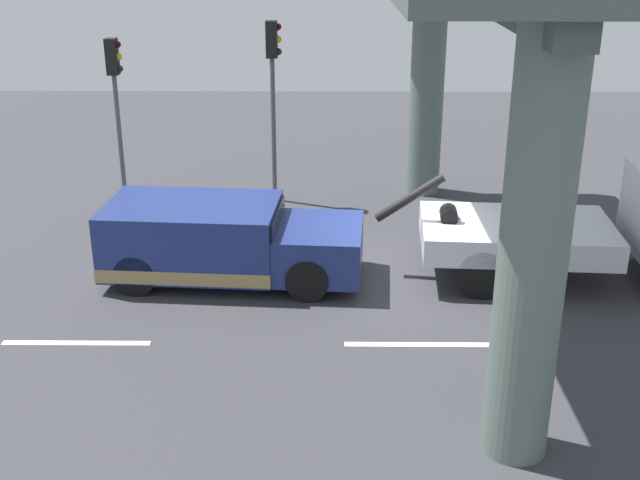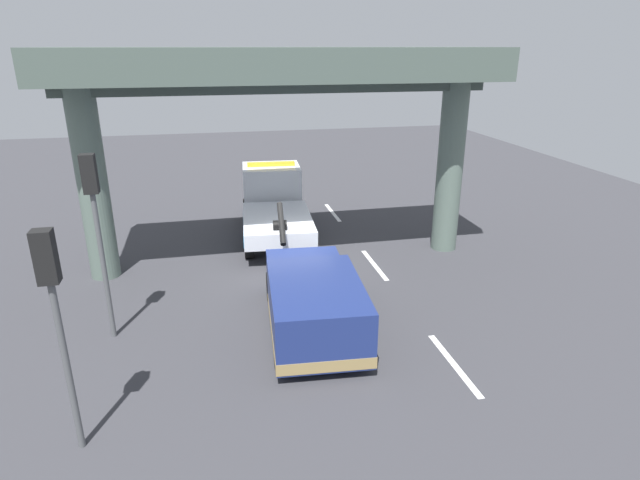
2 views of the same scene
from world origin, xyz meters
name	(u,v)px [view 1 (image 1 of 2)]	position (x,y,z in m)	size (l,w,h in m)	color
ground_plane	(404,279)	(0.00, 0.00, -0.05)	(60.00, 40.00, 0.10)	#38383D
lane_stripe_west	(76,343)	(-6.00, -2.86, 0.00)	(2.60, 0.16, 0.01)	silver
lane_stripe_mid	(419,344)	(0.00, -2.86, 0.00)	(2.60, 0.16, 0.01)	silver
tow_truck_white	(614,225)	(4.18, -0.05, 1.20)	(7.32, 2.80, 2.46)	silver
towed_van_green	(221,242)	(-3.78, 0.00, 0.78)	(5.33, 2.53, 1.58)	navy
traffic_light_near	(115,84)	(-6.98, 5.00, 3.07)	(0.39, 0.32, 4.21)	#515456
traffic_light_far	(273,73)	(-2.98, 5.00, 3.37)	(0.39, 0.32, 4.64)	#515456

